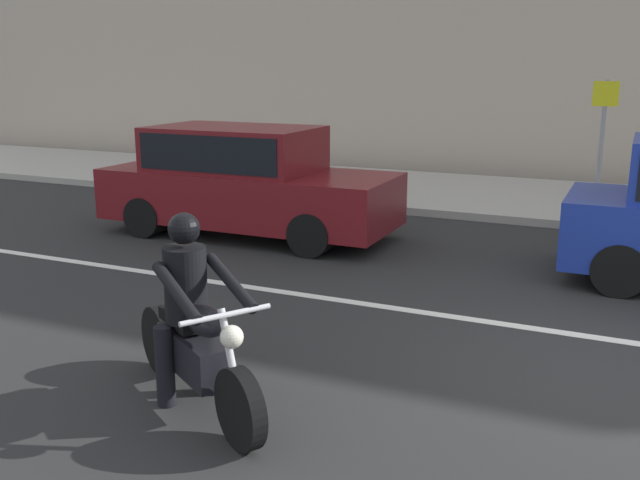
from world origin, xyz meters
TOP-DOWN VIEW (x-y plane):
  - ground_plane at (0.00, 0.00)m, footprint 80.00×80.00m
  - lane_marking_stripe at (-0.18, 0.90)m, footprint 18.00×0.14m
  - motorcycle_with_rider_black_leather at (-3.17, -1.96)m, footprint 1.89×1.25m
  - parked_sedan_maroon at (-5.79, 3.28)m, footprint 4.67×1.82m
  - street_sign_post at (-0.78, 7.56)m, footprint 0.44×0.08m

SIDE VIEW (x-z plane):
  - ground_plane at x=0.00m, z-range 0.00..0.00m
  - lane_marking_stripe at x=-0.18m, z-range 0.00..0.01m
  - motorcycle_with_rider_black_leather at x=-3.17m, z-range -0.15..1.42m
  - parked_sedan_maroon at x=-5.79m, z-range 0.02..1.74m
  - street_sign_post at x=-0.78m, z-range 0.39..2.66m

